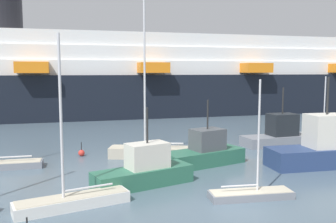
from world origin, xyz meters
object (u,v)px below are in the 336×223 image
Objects in this scene: sailboat_5 at (1,163)px; channel_buoy_1 at (140,165)px; sailboat_4 at (152,150)px; fishing_boat_3 at (322,148)px; cruise_ship at (140,78)px; channel_buoy_0 at (81,153)px; fishing_boat_1 at (144,170)px; sailboat_0 at (251,193)px; sailboat_2 at (326,150)px; sailboat_3 at (73,199)px; fishing_boat_0 at (205,152)px; fishing_boat_2 at (280,134)px.

sailboat_5 reaches higher than channel_buoy_1.
sailboat_4 is 7.71× the size of channel_buoy_1.
fishing_boat_3 is at bearing -8.77° from channel_buoy_1.
sailboat_5 is 1.00× the size of fishing_boat_3.
fishing_boat_3 is 0.07× the size of cruise_ship.
cruise_ship is at bearing 71.26° from channel_buoy_0.
fishing_boat_3 is at bearing -11.65° from fishing_boat_1.
sailboat_0 is 13.81m from sailboat_2.
sailboat_3 is 43.08m from cruise_ship.
sailboat_0 is 3.80× the size of channel_buoy_1.
fishing_boat_0 is at bearing 93.67° from sailboat_0.
sailboat_3 is 1.12× the size of sailboat_5.
sailboat_0 is 0.83× the size of fishing_boat_3.
sailboat_2 reaches higher than channel_buoy_0.
sailboat_4 is 2.05× the size of fishing_boat_1.
fishing_boat_2 is at bearing 0.51° from channel_buoy_0.
fishing_boat_0 is 3.84× the size of channel_buoy_1.
sailboat_0 is at bearing -146.31° from fishing_boat_3.
fishing_boat_3 is (17.80, 4.22, 0.86)m from sailboat_3.
sailboat_0 is 9.57m from sailboat_3.
sailboat_3 is at bearing 76.25° from sailboat_4.
channel_buoy_1 is (-4.93, 7.21, 0.09)m from sailboat_0.
fishing_boat_0 is at bearing 157.28° from sailboat_4.
channel_buoy_1 is (-4.98, -0.45, -0.54)m from fishing_boat_0.
fishing_boat_0 is at bearing -160.07° from sailboat_3.
fishing_boat_2 reaches higher than channel_buoy_1.
fishing_boat_2 is 30.96m from cruise_ship.
fishing_boat_2 is (23.96, 2.84, 0.65)m from sailboat_5.
sailboat_4 is (6.12, 9.72, 0.22)m from sailboat_3.
sailboat_4 reaches higher than fishing_boat_3.
fishing_boat_0 is 6.61m from fishing_boat_1.
sailboat_2 is 14.61m from sailboat_4.
fishing_boat_1 is at bearing 93.39° from sailboat_4.
sailboat_3 is at bearing -126.30° from channel_buoy_1.
sailboat_0 is at bearing 34.36° from sailboat_2.
channel_buoy_0 is (5.66, 2.68, -0.12)m from sailboat_5.
channel_buoy_1 is at bearing -162.90° from fishing_boat_2.
fishing_boat_1 is at bearing 13.01° from sailboat_2.
sailboat_0 is 17.68m from sailboat_5.
channel_buoy_0 is 6.79m from channel_buoy_1.
cruise_ship is at bearing -119.54° from sailboat_3.
sailboat_2 is 21.82m from sailboat_3.
sailboat_4 is 13.00m from fishing_boat_2.
fishing_boat_1 is at bearing -161.92° from sailboat_3.
sailboat_5 reaches higher than fishing_boat_1.
sailboat_2 is 3.79× the size of channel_buoy_1.
fishing_boat_0 is (14.60, -2.38, 0.55)m from sailboat_5.
fishing_boat_3 is at bearing 36.04° from sailboat_0.
channel_buoy_1 is (3.96, -5.51, 0.14)m from channel_buoy_0.
sailboat_0 reaches higher than fishing_boat_2.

